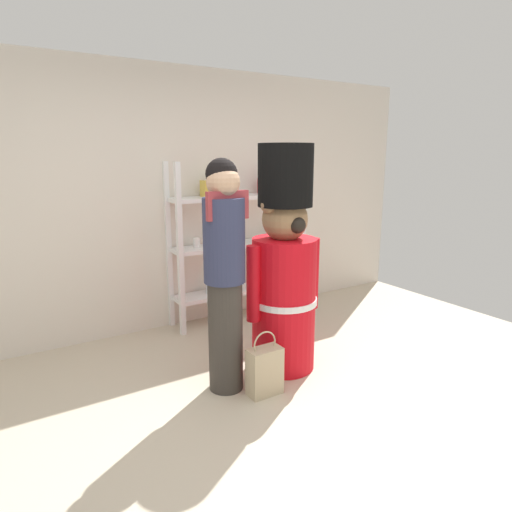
{
  "coord_description": "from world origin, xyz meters",
  "views": [
    {
      "loc": [
        -1.51,
        -2.09,
        1.76
      ],
      "look_at": [
        0.26,
        0.71,
        1.0
      ],
      "focal_mm": 31.27,
      "sensor_mm": 36.0,
      "label": 1
    }
  ],
  "objects_px": {
    "shopping_bag": "(265,370)",
    "merchandise_shelf": "(239,240)",
    "person_shopper": "(224,269)",
    "teddy_bear_guard": "(284,270)"
  },
  "relations": [
    {
      "from": "shopping_bag",
      "to": "teddy_bear_guard",
      "type": "bearing_deg",
      "value": 37.99
    },
    {
      "from": "teddy_bear_guard",
      "to": "merchandise_shelf",
      "type": "bearing_deg",
      "value": 76.64
    },
    {
      "from": "merchandise_shelf",
      "to": "person_shopper",
      "type": "xyz_separation_m",
      "value": [
        -0.88,
        -1.3,
        0.09
      ]
    },
    {
      "from": "teddy_bear_guard",
      "to": "person_shopper",
      "type": "bearing_deg",
      "value": -173.62
    },
    {
      "from": "merchandise_shelf",
      "to": "person_shopper",
      "type": "relative_size",
      "value": 0.97
    },
    {
      "from": "merchandise_shelf",
      "to": "person_shopper",
      "type": "distance_m",
      "value": 1.57
    },
    {
      "from": "shopping_bag",
      "to": "merchandise_shelf",
      "type": "bearing_deg",
      "value": 66.22
    },
    {
      "from": "merchandise_shelf",
      "to": "teddy_bear_guard",
      "type": "distance_m",
      "value": 1.27
    },
    {
      "from": "teddy_bear_guard",
      "to": "shopping_bag",
      "type": "distance_m",
      "value": 0.81
    },
    {
      "from": "merchandise_shelf",
      "to": "shopping_bag",
      "type": "bearing_deg",
      "value": -113.78
    }
  ]
}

